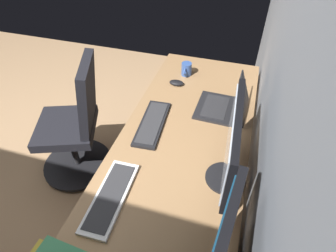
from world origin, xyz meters
TOP-DOWN VIEW (x-y plane):
  - floor_plane at (0.00, 0.00)m, footprint 4.60×4.60m
  - wall_back at (0.00, 1.96)m, footprint 4.43×0.10m
  - desk at (0.05, 1.51)m, footprint 2.22×0.75m
  - monitor_primary at (0.12, 1.78)m, footprint 0.55×0.20m
  - laptop_leftmost at (-0.43, 1.70)m, footprint 0.31×0.33m
  - keyboard_main at (-0.17, 1.30)m, footprint 0.43×0.17m
  - keyboard_spare at (0.38, 1.28)m, footprint 0.42×0.15m
  - mouse_main at (-0.62, 1.32)m, footprint 0.06×0.10m
  - coffee_mug at (-0.77, 1.36)m, footprint 0.12×0.08m
  - office_chair at (-0.26, 0.65)m, footprint 0.56×0.61m

SIDE VIEW (x-z plane):
  - floor_plane at x=0.00m, z-range 0.00..0.00m
  - office_chair at x=-0.26m, z-range -0.03..0.94m
  - desk at x=0.05m, z-range 0.31..1.04m
  - keyboard_main at x=-0.17m, z-range 0.73..0.75m
  - keyboard_spare at x=0.38m, z-range 0.73..0.75m
  - mouse_main at x=-0.62m, z-range 0.73..0.76m
  - coffee_mug at x=-0.77m, z-range 0.73..0.83m
  - laptop_leftmost at x=-0.43m, z-range 0.67..0.90m
  - monitor_primary at x=0.12m, z-range 0.76..1.19m
  - wall_back at x=0.00m, z-range 0.00..2.60m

